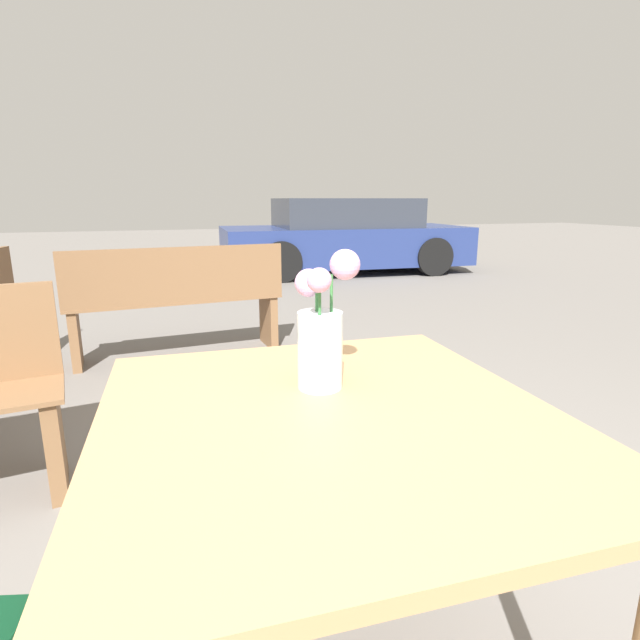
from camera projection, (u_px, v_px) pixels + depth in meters
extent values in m
cube|color=tan|center=(329.00, 418.00, 1.04)|extent=(0.98, 1.04, 0.03)
cylinder|color=tan|center=(149.00, 493.00, 1.43)|extent=(0.05, 0.05, 0.72)
cylinder|color=tan|center=(408.00, 455.00, 1.65)|extent=(0.05, 0.05, 0.72)
cylinder|color=silver|center=(320.00, 350.00, 1.15)|extent=(0.10, 0.10, 0.18)
cylinder|color=silver|center=(320.00, 365.00, 1.16)|extent=(0.09, 0.09, 0.10)
cylinder|color=#337038|center=(331.00, 329.00, 1.15)|extent=(0.01, 0.01, 0.26)
sphere|color=#CC99C6|center=(345.00, 265.00, 1.12)|extent=(0.07, 0.07, 0.07)
cylinder|color=#337038|center=(317.00, 338.00, 1.15)|extent=(0.01, 0.01, 0.21)
sphere|color=#CC99C6|center=(309.00, 283.00, 1.15)|extent=(0.07, 0.07, 0.07)
cylinder|color=#337038|center=(320.00, 337.00, 1.11)|extent=(0.01, 0.01, 0.24)
sphere|color=#CC99C6|center=(319.00, 280.00, 1.05)|extent=(0.05, 0.05, 0.05)
cube|color=brown|center=(55.00, 440.00, 2.06)|extent=(0.11, 0.33, 0.43)
cube|color=brown|center=(177.00, 300.00, 3.78)|extent=(1.58, 0.48, 0.02)
cube|color=brown|center=(178.00, 275.00, 3.59)|extent=(1.56, 0.16, 0.40)
cube|color=brown|center=(75.00, 338.00, 3.56)|extent=(0.09, 0.33, 0.43)
cube|color=brown|center=(268.00, 320.00, 4.11)|extent=(0.09, 0.33, 0.43)
cube|color=navy|center=(345.00, 245.00, 8.24)|extent=(4.03, 1.84, 0.60)
cube|color=#2D333D|center=(345.00, 213.00, 8.11)|extent=(2.25, 1.61, 0.45)
cylinder|color=black|center=(394.00, 248.00, 9.31)|extent=(0.61, 0.21, 0.60)
cylinder|color=black|center=(434.00, 257.00, 7.86)|extent=(0.61, 0.21, 0.60)
cylinder|color=black|center=(264.00, 251.00, 8.68)|extent=(0.61, 0.21, 0.60)
cylinder|color=black|center=(281.00, 262.00, 7.23)|extent=(0.61, 0.21, 0.60)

